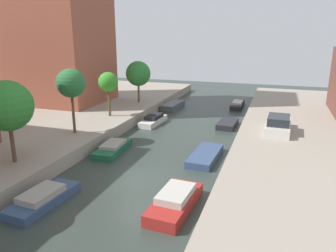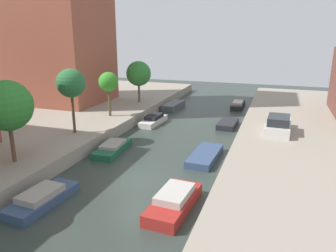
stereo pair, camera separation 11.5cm
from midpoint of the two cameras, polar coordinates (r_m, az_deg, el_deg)
The scene contains 14 objects.
ground_plane at distance 20.18m, azimuth -5.90°, elevation -9.56°, with size 84.00×84.00×0.00m, color #2D3833.
street_tree_2 at distance 21.42m, azimuth -26.54°, elevation 3.16°, with size 3.03×3.03×5.06m.
street_tree_3 at distance 26.13m, azimuth -16.82°, elevation 7.16°, with size 2.23×2.23×5.09m.
street_tree_4 at distance 31.06m, azimuth -10.57°, elevation 7.54°, with size 1.83×1.83×4.19m.
street_tree_5 at distance 37.19m, azimuth -5.35°, elevation 9.14°, with size 2.79×2.79×4.64m.
parked_car at distance 27.45m, azimuth 18.68°, elevation 0.16°, with size 2.00×4.49×1.36m.
moored_boat_left_2 at distance 18.63m, azimuth -21.29°, elevation -11.77°, with size 1.86×4.27×0.83m.
moored_boat_left_3 at distance 25.00m, azimuth -9.79°, elevation -3.80°, with size 1.92×4.26×0.69m.
moored_boat_left_4 at distance 32.06m, azimuth -2.69°, elevation 1.04°, with size 1.60×4.14×0.90m.
moored_boat_left_5 at distance 38.68m, azimuth 0.82°, elevation 3.62°, with size 1.79×4.28×0.67m.
moored_boat_right_2 at distance 16.99m, azimuth 1.06°, elevation -13.09°, with size 1.95×4.42×1.00m.
moored_boat_right_3 at distance 23.41m, azimuth 6.43°, elevation -5.19°, with size 1.87×4.53×0.49m.
moored_boat_right_4 at distance 31.64m, azimuth 10.31°, elevation 0.37°, with size 1.72×3.44×0.52m.
moored_boat_right_5 at distance 39.95m, azimuth 12.03°, elevation 3.68°, with size 1.29×4.26×0.80m.
Camera 1 is at (7.70, -16.48, 8.72)m, focal length 34.69 mm.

